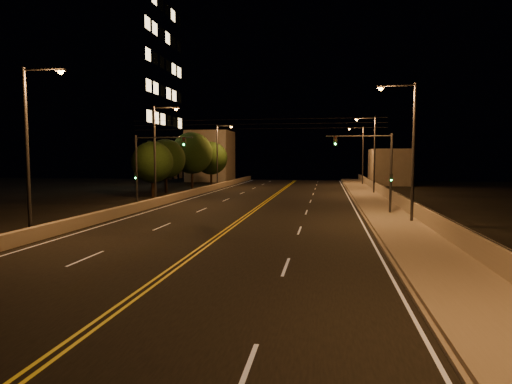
% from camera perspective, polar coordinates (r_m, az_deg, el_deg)
% --- Properties ---
extents(road, '(18.00, 120.00, 0.02)m').
position_cam_1_polar(road, '(27.95, -3.39, -4.72)').
color(road, black).
rests_on(road, ground).
extents(sidewalk, '(3.60, 120.00, 0.30)m').
position_cam_1_polar(sidewalk, '(27.64, 19.09, -4.77)').
color(sidewalk, gray).
rests_on(sidewalk, ground).
extents(curb, '(0.14, 120.00, 0.15)m').
position_cam_1_polar(curb, '(27.40, 15.21, -4.92)').
color(curb, gray).
rests_on(curb, ground).
extents(parapet_wall, '(0.30, 120.00, 1.00)m').
position_cam_1_polar(parapet_wall, '(27.87, 22.48, -3.44)').
color(parapet_wall, gray).
rests_on(parapet_wall, sidewalk).
extents(jersey_barrier, '(0.45, 120.00, 0.77)m').
position_cam_1_polar(jersey_barrier, '(31.42, -20.72, -3.29)').
color(jersey_barrier, gray).
rests_on(jersey_barrier, ground).
extents(distant_building_right, '(6.00, 10.00, 5.96)m').
position_cam_1_polar(distant_building_right, '(75.82, 17.30, 3.22)').
color(distant_building_right, gray).
rests_on(distant_building_right, ground).
extents(distant_building_left, '(8.00, 8.00, 9.60)m').
position_cam_1_polar(distant_building_left, '(82.88, -6.09, 4.76)').
color(distant_building_left, gray).
rests_on(distant_building_left, ground).
extents(parapet_rail, '(0.06, 120.00, 0.06)m').
position_cam_1_polar(parapet_rail, '(27.81, 22.51, -2.36)').
color(parapet_rail, black).
rests_on(parapet_rail, parapet_wall).
extents(lane_markings, '(17.32, 116.00, 0.00)m').
position_cam_1_polar(lane_markings, '(27.87, -3.42, -4.71)').
color(lane_markings, silver).
rests_on(lane_markings, road).
extents(streetlight_1, '(2.55, 0.28, 9.43)m').
position_cam_1_polar(streetlight_1, '(30.31, 19.79, 6.03)').
color(streetlight_1, '#2D2D33').
rests_on(streetlight_1, ground).
extents(streetlight_2, '(2.55, 0.28, 9.43)m').
position_cam_1_polar(streetlight_2, '(53.72, 15.25, 5.40)').
color(streetlight_2, '#2D2D33').
rests_on(streetlight_2, ground).
extents(streetlight_3, '(2.55, 0.28, 9.43)m').
position_cam_1_polar(streetlight_3, '(70.52, 13.86, 5.20)').
color(streetlight_3, '#2D2D33').
rests_on(streetlight_3, ground).
extents(streetlight_4, '(2.55, 0.28, 9.43)m').
position_cam_1_polar(streetlight_4, '(26.66, -27.80, 6.01)').
color(streetlight_4, '#2D2D33').
rests_on(streetlight_4, ground).
extents(streetlight_5, '(2.55, 0.28, 9.43)m').
position_cam_1_polar(streetlight_5, '(42.20, -13.02, 5.71)').
color(streetlight_5, '#2D2D33').
rests_on(streetlight_5, ground).
extents(streetlight_6, '(2.55, 0.28, 9.43)m').
position_cam_1_polar(streetlight_6, '(64.74, -4.97, 5.38)').
color(streetlight_6, '#2D2D33').
rests_on(streetlight_6, ground).
extents(traffic_signal_right, '(5.11, 0.31, 6.40)m').
position_cam_1_polar(traffic_signal_right, '(34.29, 15.98, 3.57)').
color(traffic_signal_right, '#2D2D33').
rests_on(traffic_signal_right, ground).
extents(traffic_signal_left, '(5.11, 0.31, 6.40)m').
position_cam_1_polar(traffic_signal_left, '(37.21, -14.32, 3.67)').
color(traffic_signal_left, '#2D2D33').
rests_on(traffic_signal_left, ground).
extents(overhead_wires, '(22.00, 0.03, 0.83)m').
position_cam_1_polar(overhead_wires, '(37.01, -0.14, 9.05)').
color(overhead_wires, black).
extents(building_tower, '(24.00, 15.00, 33.32)m').
position_cam_1_polar(building_tower, '(70.84, -21.35, 13.68)').
color(building_tower, gray).
rests_on(building_tower, ground).
extents(tree_0, '(4.70, 4.70, 6.37)m').
position_cam_1_polar(tree_0, '(49.96, -13.64, 3.88)').
color(tree_0, black).
rests_on(tree_0, ground).
extents(tree_1, '(5.10, 5.10, 6.91)m').
position_cam_1_polar(tree_1, '(56.37, -11.98, 4.32)').
color(tree_1, black).
rests_on(tree_1, ground).
extents(tree_2, '(6.08, 6.08, 8.24)m').
position_cam_1_polar(tree_2, '(63.51, -8.56, 5.15)').
color(tree_2, black).
rests_on(tree_2, ground).
extents(tree_3, '(5.20, 5.20, 7.05)m').
position_cam_1_polar(tree_3, '(68.14, -6.02, 4.50)').
color(tree_3, black).
rests_on(tree_3, ground).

